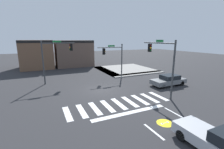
{
  "coord_description": "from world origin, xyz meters",
  "views": [
    {
      "loc": [
        -6.37,
        -16.65,
        5.98
      ],
      "look_at": [
        1.21,
        -0.32,
        1.86
      ],
      "focal_mm": 24.9,
      "sensor_mm": 36.0,
      "label": 1
    }
  ],
  "objects_px": {
    "car_silver": "(222,143)",
    "car_gray": "(169,80)",
    "traffic_signal_northeast": "(114,55)",
    "traffic_signal_northwest": "(55,54)",
    "traffic_signal_southeast": "(162,57)"
  },
  "relations": [
    {
      "from": "traffic_signal_northeast",
      "to": "traffic_signal_northwest",
      "type": "xyz_separation_m",
      "value": [
        -8.47,
        0.46,
        0.46
      ]
    },
    {
      "from": "traffic_signal_northwest",
      "to": "car_gray",
      "type": "height_order",
      "value": "traffic_signal_northwest"
    },
    {
      "from": "traffic_signal_northeast",
      "to": "traffic_signal_southeast",
      "type": "bearing_deg",
      "value": 98.0
    },
    {
      "from": "traffic_signal_northeast",
      "to": "car_gray",
      "type": "xyz_separation_m",
      "value": [
        4.69,
        -7.02,
        -2.86
      ]
    },
    {
      "from": "car_silver",
      "to": "traffic_signal_northeast",
      "type": "bearing_deg",
      "value": -7.51
    },
    {
      "from": "car_silver",
      "to": "car_gray",
      "type": "distance_m",
      "value": 12.9
    },
    {
      "from": "traffic_signal_southeast",
      "to": "car_gray",
      "type": "xyz_separation_m",
      "value": [
        3.41,
        2.11,
        -3.43
      ]
    },
    {
      "from": "traffic_signal_southeast",
      "to": "car_silver",
      "type": "relative_size",
      "value": 1.32
    },
    {
      "from": "traffic_signal_southeast",
      "to": "traffic_signal_northeast",
      "type": "distance_m",
      "value": 9.24
    },
    {
      "from": "traffic_signal_southeast",
      "to": "car_gray",
      "type": "distance_m",
      "value": 5.27
    },
    {
      "from": "traffic_signal_southeast",
      "to": "car_silver",
      "type": "xyz_separation_m",
      "value": [
        -3.63,
        -8.7,
        -3.35
      ]
    },
    {
      "from": "traffic_signal_northeast",
      "to": "car_gray",
      "type": "distance_m",
      "value": 8.91
    },
    {
      "from": "traffic_signal_northeast",
      "to": "car_silver",
      "type": "relative_size",
      "value": 1.17
    },
    {
      "from": "traffic_signal_northwest",
      "to": "car_silver",
      "type": "distance_m",
      "value": 19.56
    },
    {
      "from": "traffic_signal_northeast",
      "to": "car_gray",
      "type": "bearing_deg",
      "value": 123.75
    }
  ]
}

